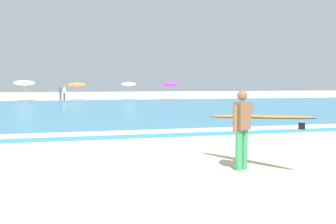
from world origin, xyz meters
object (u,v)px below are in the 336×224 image
(beach_umbrella_4, at_px, (171,84))
(surfer_with_board, at_px, (249,122))
(beach_umbrella_2, at_px, (77,85))
(beachgoer_near_row_mid, at_px, (60,93))
(beachgoer_near_row_left, at_px, (64,93))
(beach_umbrella_3, at_px, (129,84))
(beach_umbrella_1, at_px, (24,83))

(beach_umbrella_4, bearing_deg, surfer_with_board, -102.31)
(beach_umbrella_2, relative_size, beachgoer_near_row_mid, 1.28)
(beachgoer_near_row_left, bearing_deg, surfer_with_board, -82.73)
(beachgoer_near_row_left, relative_size, beachgoer_near_row_mid, 1.00)
(beach_umbrella_3, bearing_deg, beachgoer_near_row_mid, -173.35)
(surfer_with_board, distance_m, beachgoer_near_row_left, 35.21)
(beachgoer_near_row_mid, bearing_deg, beach_umbrella_3, 6.65)
(beach_umbrella_3, bearing_deg, surfer_with_board, -94.40)
(beachgoer_near_row_left, bearing_deg, beach_umbrella_3, 4.59)
(surfer_with_board, height_order, beach_umbrella_2, beach_umbrella_2)
(surfer_with_board, height_order, beach_umbrella_1, beach_umbrella_1)
(beach_umbrella_3, bearing_deg, beach_umbrella_4, -1.15)
(beach_umbrella_4, bearing_deg, beach_umbrella_1, 178.24)
(beach_umbrella_4, height_order, beachgoer_near_row_left, beach_umbrella_4)
(beach_umbrella_3, height_order, beach_umbrella_4, beach_umbrella_4)
(beach_umbrella_2, xyz_separation_m, beachgoer_near_row_left, (-1.40, -1.76, -0.92))
(surfer_with_board, bearing_deg, beachgoer_near_row_mid, 97.97)
(beachgoer_near_row_mid, bearing_deg, beachgoer_near_row_left, 37.88)
(surfer_with_board, bearing_deg, beach_umbrella_2, 94.76)
(beach_umbrella_4, height_order, beachgoer_near_row_mid, beach_umbrella_4)
(surfer_with_board, relative_size, beachgoer_near_row_left, 1.73)
(beach_umbrella_3, relative_size, beach_umbrella_4, 0.97)
(beachgoer_near_row_left, xyz_separation_m, beachgoer_near_row_mid, (-0.40, -0.31, 0.00))
(beach_umbrella_4, xyz_separation_m, beachgoer_near_row_mid, (-12.58, -0.78, -0.99))
(beach_umbrella_1, distance_m, beach_umbrella_3, 11.37)
(beach_umbrella_1, xyz_separation_m, beach_umbrella_2, (5.57, 0.78, -0.18))
(beach_umbrella_2, bearing_deg, surfer_with_board, -85.24)
(beach_umbrella_1, xyz_separation_m, beachgoer_near_row_left, (4.18, -0.98, -1.10))
(beach_umbrella_2, bearing_deg, beachgoer_near_row_mid, -130.95)
(beach_umbrella_3, xyz_separation_m, beachgoer_near_row_mid, (-7.58, -0.88, -0.97))
(beach_umbrella_1, bearing_deg, beach_umbrella_2, 7.95)
(beachgoer_near_row_left, bearing_deg, beach_umbrella_2, 51.52)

